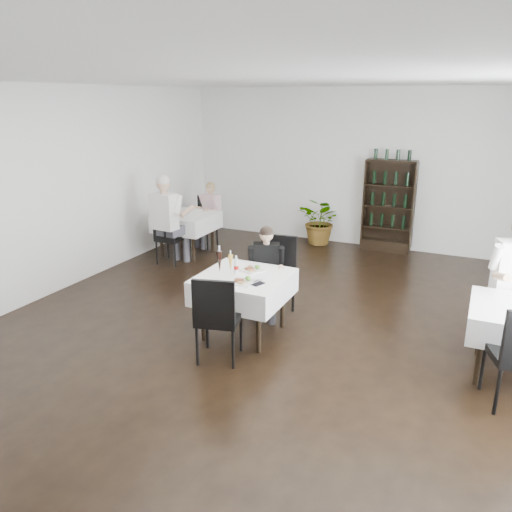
{
  "coord_description": "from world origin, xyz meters",
  "views": [
    {
      "loc": [
        2.2,
        -5.05,
        2.81
      ],
      "look_at": [
        -0.23,
        0.2,
        0.96
      ],
      "focal_mm": 35.0,
      "sensor_mm": 36.0,
      "label": 1
    }
  ],
  "objects": [
    {
      "name": "main_table",
      "position": [
        -0.3,
        0.0,
        0.62
      ],
      "size": [
        1.03,
        1.03,
        0.77
      ],
      "color": "black",
      "rests_on": "ground"
    },
    {
      "name": "wine_shelf",
      "position": [
        0.6,
        4.31,
        0.85
      ],
      "size": [
        0.9,
        0.28,
        1.75
      ],
      "color": "black",
      "rests_on": "ground"
    },
    {
      "name": "left_table",
      "position": [
        -2.7,
        2.5,
        0.62
      ],
      "size": [
        0.98,
        0.98,
        0.77
      ],
      "color": "black",
      "rests_on": "ground"
    },
    {
      "name": "napkin_cutlery",
      "position": [
        -0.07,
        -0.18,
        0.78
      ],
      "size": [
        0.24,
        0.22,
        0.02
      ],
      "color": "black",
      "rests_on": "main_table"
    },
    {
      "name": "left_chair_near",
      "position": [
        -2.69,
        1.88,
        0.53
      ],
      "size": [
        0.44,
        0.44,
        0.92
      ],
      "color": "black",
      "rests_on": "ground"
    },
    {
      "name": "left_chair_far",
      "position": [
        -2.69,
        3.14,
        0.56
      ],
      "size": [
        0.45,
        0.45,
        0.97
      ],
      "color": "black",
      "rests_on": "ground"
    },
    {
      "name": "main_chair_far",
      "position": [
        -0.19,
        0.75,
        0.61
      ],
      "size": [
        0.52,
        0.52,
        1.06
      ],
      "color": "black",
      "rests_on": "ground"
    },
    {
      "name": "pilsner_lager",
      "position": [
        -0.51,
        0.06,
        0.88
      ],
      "size": [
        0.06,
        0.06,
        0.27
      ],
      "color": "gold",
      "rests_on": "main_table"
    },
    {
      "name": "pilsner_dark",
      "position": [
        -0.61,
        -0.02,
        0.91
      ],
      "size": [
        0.08,
        0.08,
        0.34
      ],
      "color": "black",
      "rests_on": "main_table"
    },
    {
      "name": "potted_tree",
      "position": [
        -0.66,
        4.2,
        0.47
      ],
      "size": [
        1.04,
        0.97,
        0.94
      ],
      "primitive_type": "imported",
      "rotation": [
        0.0,
        0.0,
        -0.33
      ],
      "color": "#285D20",
      "rests_on": "ground"
    },
    {
      "name": "coke_bottle",
      "position": [
        -0.41,
        0.01,
        0.86
      ],
      "size": [
        0.06,
        0.06,
        0.23
      ],
      "color": "silver",
      "rests_on": "main_table"
    },
    {
      "name": "plate_near",
      "position": [
        -0.2,
        -0.24,
        0.79
      ],
      "size": [
        0.27,
        0.27,
        0.08
      ],
      "color": "white",
      "rests_on": "main_table"
    },
    {
      "name": "room_shell",
      "position": [
        0.0,
        0.0,
        1.5
      ],
      "size": [
        9.0,
        9.0,
        9.0
      ],
      "color": "black",
      "rests_on": "ground"
    },
    {
      "name": "diner_left_far",
      "position": [
        -2.62,
        3.17,
        0.73
      ],
      "size": [
        0.53,
        0.57,
        1.26
      ],
      "color": "#3F3F46",
      "rests_on": "ground"
    },
    {
      "name": "diner_left_near",
      "position": [
        -2.62,
        1.82,
        0.93
      ],
      "size": [
        0.63,
        0.64,
        1.59
      ],
      "color": "#3F3F46",
      "rests_on": "ground"
    },
    {
      "name": "plate_far",
      "position": [
        -0.27,
        0.19,
        0.79
      ],
      "size": [
        0.31,
        0.31,
        0.07
      ],
      "color": "white",
      "rests_on": "main_table"
    },
    {
      "name": "diner_main",
      "position": [
        -0.26,
        0.59,
        0.71
      ],
      "size": [
        0.54,
        0.57,
        1.23
      ],
      "color": "#3F3F46",
      "rests_on": "ground"
    },
    {
      "name": "main_chair_near",
      "position": [
        -0.26,
        -0.74,
        0.58
      ],
      "size": [
        0.56,
        0.56,
        1.01
      ],
      "color": "black",
      "rests_on": "ground"
    }
  ]
}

